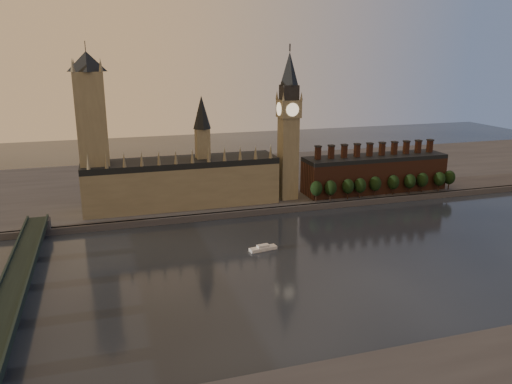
% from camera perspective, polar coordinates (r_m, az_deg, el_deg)
% --- Properties ---
extents(ground, '(900.00, 900.00, 0.00)m').
position_cam_1_polar(ground, '(263.92, 10.02, -8.02)').
color(ground, black).
rests_on(ground, ground).
extents(north_bank, '(900.00, 182.00, 4.00)m').
position_cam_1_polar(north_bank, '(421.00, -0.95, 1.42)').
color(north_bank, '#4A4A4F').
rests_on(north_bank, ground).
extents(palace_of_westminster, '(130.00, 30.30, 74.00)m').
position_cam_1_polar(palace_of_westminster, '(342.90, -8.37, 1.37)').
color(palace_of_westminster, gray).
rests_on(palace_of_westminster, north_bank).
extents(victoria_tower, '(24.00, 24.00, 108.00)m').
position_cam_1_polar(victoria_tower, '(332.39, -18.20, 6.91)').
color(victoria_tower, gray).
rests_on(victoria_tower, north_bank).
extents(big_ben, '(15.00, 15.00, 107.00)m').
position_cam_1_polar(big_ben, '(350.25, 3.74, 7.67)').
color(big_ben, gray).
rests_on(big_ben, north_bank).
extents(chimney_block, '(110.00, 25.00, 37.00)m').
position_cam_1_polar(chimney_block, '(387.42, 13.37, 2.16)').
color(chimney_block, '#502B1E').
rests_on(chimney_block, north_bank).
extents(embankment_tree_0, '(8.60, 8.60, 14.88)m').
position_cam_1_polar(embankment_tree_0, '(351.59, 6.91, 0.40)').
color(embankment_tree_0, black).
rests_on(embankment_tree_0, north_bank).
extents(embankment_tree_1, '(8.60, 8.60, 14.88)m').
position_cam_1_polar(embankment_tree_1, '(354.73, 8.52, 0.48)').
color(embankment_tree_1, black).
rests_on(embankment_tree_1, north_bank).
extents(embankment_tree_2, '(8.60, 8.60, 14.88)m').
position_cam_1_polar(embankment_tree_2, '(360.74, 10.48, 0.64)').
color(embankment_tree_2, black).
rests_on(embankment_tree_2, north_bank).
extents(embankment_tree_3, '(8.60, 8.60, 14.88)m').
position_cam_1_polar(embankment_tree_3, '(364.81, 11.82, 0.74)').
color(embankment_tree_3, black).
rests_on(embankment_tree_3, north_bank).
extents(embankment_tree_4, '(8.60, 8.60, 14.88)m').
position_cam_1_polar(embankment_tree_4, '(372.24, 13.47, 0.93)').
color(embankment_tree_4, black).
rests_on(embankment_tree_4, north_bank).
extents(embankment_tree_5, '(8.60, 8.60, 14.88)m').
position_cam_1_polar(embankment_tree_5, '(380.08, 15.42, 1.09)').
color(embankment_tree_5, black).
rests_on(embankment_tree_5, north_bank).
extents(embankment_tree_6, '(8.60, 8.60, 14.88)m').
position_cam_1_polar(embankment_tree_6, '(386.28, 17.18, 1.18)').
color(embankment_tree_6, black).
rests_on(embankment_tree_6, north_bank).
extents(embankment_tree_7, '(8.60, 8.60, 14.88)m').
position_cam_1_polar(embankment_tree_7, '(393.51, 18.48, 1.33)').
color(embankment_tree_7, black).
rests_on(embankment_tree_7, north_bank).
extents(embankment_tree_8, '(8.60, 8.60, 14.88)m').
position_cam_1_polar(embankment_tree_8, '(400.61, 20.23, 1.41)').
color(embankment_tree_8, black).
rests_on(embankment_tree_8, north_bank).
extents(embankment_tree_9, '(8.60, 8.60, 14.88)m').
position_cam_1_polar(embankment_tree_9, '(408.10, 21.23, 1.56)').
color(embankment_tree_9, black).
rests_on(embankment_tree_9, north_bank).
extents(westminster_bridge, '(14.00, 200.00, 11.55)m').
position_cam_1_polar(westminster_bridge, '(236.22, -25.99, -10.36)').
color(westminster_bridge, black).
rests_on(westminster_bridge, ground).
extents(river_boat, '(16.01, 6.77, 3.10)m').
position_cam_1_polar(river_boat, '(276.11, 0.81, -6.42)').
color(river_boat, silver).
rests_on(river_boat, ground).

